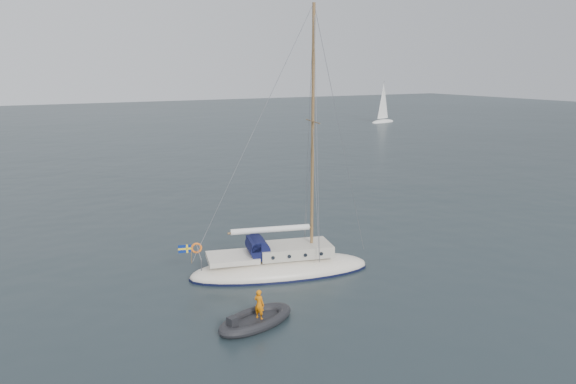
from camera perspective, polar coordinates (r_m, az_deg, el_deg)
ground at (r=30.34m, az=-1.00°, el=-7.72°), size 300.00×300.00×0.00m
sailboat at (r=29.26m, az=-0.76°, el=-6.27°), size 9.95×2.98×14.18m
dinghy at (r=31.50m, az=-6.09°, el=-6.72°), size 2.46×1.11×0.35m
rib at (r=24.09m, az=-3.31°, el=-12.75°), size 3.82×1.74×1.49m
distant_yacht_b at (r=110.82m, az=9.65°, el=8.84°), size 6.36×3.39×8.42m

